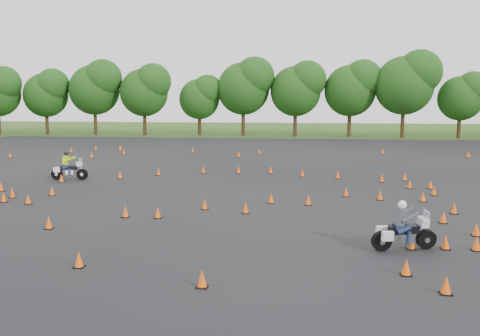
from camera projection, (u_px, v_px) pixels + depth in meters
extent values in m
plane|color=#2D5119|center=(231.00, 207.00, 23.69)|extent=(140.00, 140.00, 0.00)
plane|color=black|center=(244.00, 184.00, 29.60)|extent=(62.00, 62.00, 0.00)
cone|color=#FC570A|center=(52.00, 191.00, 26.36)|extent=(0.26, 0.26, 0.45)
cone|color=#FC570A|center=(79.00, 260.00, 15.42)|extent=(0.26, 0.26, 0.45)
cone|color=#FC570A|center=(124.00, 152.00, 44.06)|extent=(0.26, 0.26, 0.45)
cone|color=#FC570A|center=(125.00, 212.00, 21.69)|extent=(0.26, 0.26, 0.45)
cone|color=#FC570A|center=(446.00, 242.00, 17.22)|extent=(0.26, 0.26, 0.45)
cone|color=#FC570A|center=(477.00, 244.00, 17.06)|extent=(0.26, 0.26, 0.45)
cone|color=#FC570A|center=(302.00, 173.00, 32.34)|extent=(0.26, 0.26, 0.45)
cone|color=#FC570A|center=(193.00, 150.00, 45.46)|extent=(0.26, 0.26, 0.45)
cone|color=#FC570A|center=(158.00, 213.00, 21.54)|extent=(0.26, 0.26, 0.45)
cone|color=#FC570A|center=(120.00, 175.00, 31.62)|extent=(0.26, 0.26, 0.45)
cone|color=#FC570A|center=(271.00, 199.00, 24.45)|extent=(0.26, 0.26, 0.45)
cone|color=#FC570A|center=(468.00, 155.00, 42.06)|extent=(0.26, 0.26, 0.45)
cone|color=#FC570A|center=(92.00, 155.00, 41.81)|extent=(0.26, 0.26, 0.45)
cone|color=#FC570A|center=(49.00, 223.00, 19.83)|extent=(0.26, 0.26, 0.45)
cone|color=#FC570A|center=(246.00, 208.00, 22.40)|extent=(0.26, 0.26, 0.45)
cone|color=#FC570A|center=(423.00, 197.00, 24.84)|extent=(0.26, 0.26, 0.45)
cone|color=#FC570A|center=(380.00, 195.00, 25.18)|extent=(0.26, 0.26, 0.45)
cone|color=#FC570A|center=(61.00, 178.00, 30.31)|extent=(0.26, 0.26, 0.45)
cone|color=#FC570A|center=(71.00, 150.00, 45.67)|extent=(0.26, 0.26, 0.45)
cone|color=#FC570A|center=(202.00, 279.00, 13.83)|extent=(0.26, 0.26, 0.45)
cone|color=#FC570A|center=(338.00, 175.00, 31.55)|extent=(0.26, 0.26, 0.45)
cone|color=#FC570A|center=(203.00, 170.00, 33.61)|extent=(0.26, 0.26, 0.45)
cone|color=#FC570A|center=(434.00, 191.00, 26.34)|extent=(0.26, 0.26, 0.45)
cone|color=#FC570A|center=(96.00, 148.00, 47.27)|extent=(0.26, 0.26, 0.45)
cone|color=#FC570A|center=(346.00, 192.00, 26.07)|extent=(0.26, 0.26, 0.45)
cone|color=#FC570A|center=(410.00, 184.00, 28.30)|extent=(0.26, 0.26, 0.45)
cone|color=#FC570A|center=(120.00, 149.00, 46.70)|extent=(0.26, 0.26, 0.45)
cone|color=#FC570A|center=(12.00, 193.00, 25.78)|extent=(0.26, 0.26, 0.45)
cone|color=#FC570A|center=(308.00, 200.00, 24.07)|extent=(0.26, 0.26, 0.45)
cone|color=#FC570A|center=(271.00, 170.00, 33.60)|extent=(0.26, 0.26, 0.45)
cone|color=#FC570A|center=(454.00, 209.00, 22.32)|extent=(0.26, 0.26, 0.45)
cone|color=#FC570A|center=(4.00, 197.00, 24.71)|extent=(0.26, 0.26, 0.45)
cone|color=#FC570A|center=(1.00, 187.00, 27.53)|extent=(0.26, 0.26, 0.45)
cone|color=#FC570A|center=(383.00, 151.00, 44.63)|extent=(0.26, 0.26, 0.45)
cone|color=#FC570A|center=(239.00, 154.00, 42.23)|extent=(0.26, 0.26, 0.45)
cone|color=#FC570A|center=(158.00, 172.00, 32.83)|extent=(0.26, 0.26, 0.45)
cone|color=#FC570A|center=(28.00, 199.00, 24.30)|extent=(0.26, 0.26, 0.45)
cone|color=#FC570A|center=(443.00, 217.00, 20.70)|extent=(0.26, 0.26, 0.45)
cone|color=#FC570A|center=(469.00, 155.00, 41.92)|extent=(0.26, 0.26, 0.45)
cone|color=#FC570A|center=(10.00, 155.00, 41.93)|extent=(0.26, 0.26, 0.45)
cone|color=#FC570A|center=(405.00, 177.00, 30.86)|extent=(0.26, 0.26, 0.45)
cone|color=#FC570A|center=(120.00, 147.00, 47.81)|extent=(0.26, 0.26, 0.45)
cone|color=#FC570A|center=(431.00, 185.00, 28.21)|extent=(0.26, 0.26, 0.45)
cone|color=#FC570A|center=(411.00, 242.00, 17.25)|extent=(0.26, 0.26, 0.45)
cone|color=#FC570A|center=(382.00, 178.00, 30.35)|extent=(0.26, 0.26, 0.45)
cone|color=#FC570A|center=(406.00, 267.00, 14.74)|extent=(0.26, 0.26, 0.45)
cone|color=#FC570A|center=(239.00, 170.00, 33.56)|extent=(0.26, 0.26, 0.45)
cone|color=#FC570A|center=(205.00, 204.00, 23.17)|extent=(0.26, 0.26, 0.45)
cone|color=#FC570A|center=(476.00, 230.00, 18.85)|extent=(0.26, 0.26, 0.45)
cone|color=#FC570A|center=(446.00, 285.00, 13.36)|extent=(0.26, 0.26, 0.45)
cone|color=#FC570A|center=(259.00, 152.00, 44.18)|extent=(0.26, 0.26, 0.45)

